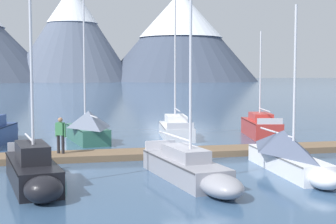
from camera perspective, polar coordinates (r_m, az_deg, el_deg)
The scene contains 11 objects.
ground_plane at distance 20.58m, azimuth 3.13°, elevation -6.87°, with size 700.00×700.00×0.00m, color #38567A.
mountain_central_massif at distance 234.17m, azimuth -10.96°, elevation 9.04°, with size 56.70×56.70×43.89m.
mountain_shoulder_ridge at distance 240.92m, azimuth 1.46°, elevation 9.01°, with size 74.32×74.32×42.94m.
dock at distance 24.39m, azimuth 0.88°, elevation -4.71°, with size 21.30×2.89×0.30m.
sailboat_second_berth at distance 18.29m, azimuth -15.24°, elevation -6.46°, with size 2.50×6.06×9.21m.
sailboat_mid_dock_port at distance 29.65m, azimuth -9.33°, elevation -1.68°, with size 2.68×5.79×8.76m.
sailboat_mid_dock_starboard at distance 18.53m, azimuth 2.60°, elevation -6.51°, with size 2.60×7.03×8.19m.
sailboat_far_berth at distance 31.44m, azimuth 0.82°, elevation -1.86°, with size 2.22×6.33×9.06m.
sailboat_outer_slip at distance 20.91m, azimuth 13.66°, elevation -4.58°, with size 1.61×6.96×6.73m.
sailboat_end_of_dock at distance 32.73m, azimuth 10.45°, elevation -1.58°, with size 2.52×6.41×6.72m.
person_on_dock at distance 23.65m, azimuth -12.28°, elevation -2.38°, with size 0.50×0.40×1.69m.
Camera 1 is at (-4.84, -19.59, 4.07)m, focal length 52.92 mm.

